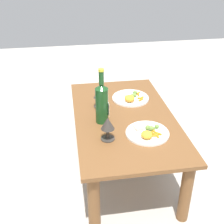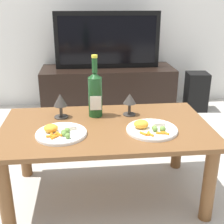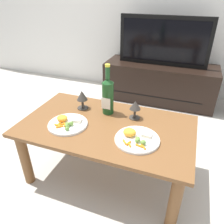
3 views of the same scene
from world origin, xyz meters
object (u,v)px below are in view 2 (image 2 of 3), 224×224
Objects in this scene: tv_stand at (108,90)px; floor_speaker at (196,91)px; dining_table at (106,139)px; tv_screen at (108,40)px; goblet_right at (130,100)px; dinner_plate_right at (151,129)px; goblet_left at (60,102)px; dinner_plate_left at (61,133)px; wine_bottle at (95,93)px.

tv_stand reaches higher than floor_speaker.
dining_table is 1.47m from tv_screen.
tv_stand is at bearing -177.79° from floor_speaker.
tv_screen is at bearing 90.86° from goblet_right.
floor_speaker is at bearing 60.54° from dinner_plate_right.
dinner_plate_left is (0.01, -0.25, -0.09)m from goblet_left.
dinner_plate_right is at bearing -22.14° from dining_table.
dining_table is 0.28m from dinner_plate_left.
dinner_plate_left is (-0.40, -0.25, -0.08)m from goblet_right.
goblet_left is (-0.25, 0.15, 0.18)m from dining_table.
dining_table is 0.28m from goblet_right.
dining_table is at bearing -136.28° from goblet_right.
tv_screen is 1.59m from dinner_plate_left.
wine_bottle reaches higher than floor_speaker.
wine_bottle is at bearing -98.34° from tv_screen.
tv_screen is 3.84× the size of dinner_plate_left.
goblet_right is (0.16, 0.15, 0.17)m from dining_table.
dinner_plate_left is at bearing -148.43° from goblet_right.
dinner_plate_left is 0.97× the size of dinner_plate_right.
goblet_right is at bearing -1.85° from wine_bottle.
dinner_plate_left is (-0.20, -0.25, -0.13)m from wine_bottle.
dinner_plate_left is at bearing -104.05° from tv_stand.
wine_bottle is 1.34× the size of dinner_plate_right.
goblet_right is at bearing -89.14° from tv_stand.
wine_bottle is 0.35m from dinner_plate_left.
wine_bottle is (-0.19, -1.27, 0.37)m from tv_stand.
tv_stand is 1.54m from dinner_plate_right.
wine_bottle is (-1.12, -1.22, 0.40)m from floor_speaker.
goblet_right reaches higher than dinner_plate_right.
tv_stand is at bearing 72.98° from goblet_left.
floor_speaker is at bearing 48.35° from dinner_plate_left.
dinner_plate_right is (0.10, -1.52, 0.24)m from tv_stand.
dinner_plate_right is at bearing -86.32° from tv_stand.
tv_stand is (0.14, 1.43, -0.14)m from dining_table.
dinner_plate_left is 0.48m from dinner_plate_right.
dinner_plate_left is (-0.24, -0.10, 0.09)m from dining_table.
wine_bottle is 0.40m from dinner_plate_right.
tv_stand is at bearing 84.51° from dining_table.
goblet_left is 0.53× the size of dinner_plate_right.
dining_table is 0.28m from wine_bottle.
dinner_plate_left is (-0.38, -1.52, -0.27)m from tv_screen.
goblet_right is at bearing -121.39° from floor_speaker.
tv_stand is 3.32× the size of floor_speaker.
dinner_plate_left is at bearing -179.92° from dinner_plate_right.
dining_table is at bearing 21.56° from dinner_plate_left.
floor_speaker is 1.99m from dinner_plate_left.
dinner_plate_right reaches higher than dinner_plate_left.
goblet_left is at bearing 92.27° from dinner_plate_left.
wine_bottle reaches higher than tv_stand.
tv_screen reaches higher than dinner_plate_left.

